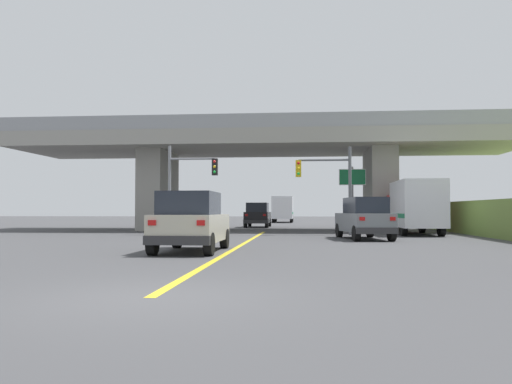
{
  "coord_description": "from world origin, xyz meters",
  "views": [
    {
      "loc": [
        2.43,
        -8.09,
        1.41
      ],
      "look_at": [
        0.2,
        17.06,
        2.3
      ],
      "focal_mm": 36.1,
      "sensor_mm": 36.0,
      "label": 1
    }
  ],
  "objects": [
    {
      "name": "overpass_bridge",
      "position": [
        0.0,
        27.95,
        5.31
      ],
      "size": [
        34.62,
        8.65,
        7.48
      ],
      "color": "gray",
      "rests_on": "ground"
    },
    {
      "name": "suv_crossing",
      "position": [
        5.45,
        17.19,
        1.01
      ],
      "size": [
        2.5,
        4.94,
        2.02
      ],
      "rotation": [
        0.0,
        0.0,
        0.14
      ],
      "color": "slate",
      "rests_on": "ground"
    },
    {
      "name": "highway_sign",
      "position": [
        5.79,
        26.35,
        3.18
      ],
      "size": [
        1.76,
        0.17,
        4.3
      ],
      "color": "slate",
      "rests_on": "ground"
    },
    {
      "name": "traffic_signal_nearside",
      "position": [
        4.05,
        21.3,
        3.15
      ],
      "size": [
        3.16,
        0.36,
        5.02
      ],
      "color": "#56595E",
      "rests_on": "ground"
    },
    {
      "name": "suv_lead",
      "position": [
        -1.3,
        9.04,
        1.01
      ],
      "size": [
        2.04,
        4.31,
        2.02
      ],
      "color": "#B7B29E",
      "rests_on": "ground"
    },
    {
      "name": "ground",
      "position": [
        0.0,
        27.95,
        0.0
      ],
      "size": [
        160.0,
        160.0,
        0.0
      ],
      "primitive_type": "plane",
      "color": "#424244"
    },
    {
      "name": "sedan_oncoming",
      "position": [
        -1.2,
        34.45,
        1.01
      ],
      "size": [
        1.97,
        4.58,
        2.02
      ],
      "color": "black",
      "rests_on": "ground"
    },
    {
      "name": "semi_truck_distant",
      "position": [
        0.27,
        51.49,
        1.56
      ],
      "size": [
        2.33,
        6.89,
        2.94
      ],
      "color": "silver",
      "rests_on": "ground"
    },
    {
      "name": "lane_divider_stripe",
      "position": [
        0.0,
        12.58,
        0.0
      ],
      "size": [
        0.2,
        25.16,
        0.01
      ],
      "primitive_type": "cube",
      "color": "yellow",
      "rests_on": "ground"
    },
    {
      "name": "traffic_signal_farside",
      "position": [
        -4.17,
        20.94,
        3.21
      ],
      "size": [
        2.9,
        0.36,
        5.12
      ],
      "color": "slate",
      "rests_on": "ground"
    },
    {
      "name": "box_truck",
      "position": [
        8.95,
        22.39,
        1.61
      ],
      "size": [
        2.33,
        6.66,
        3.07
      ],
      "color": "red",
      "rests_on": "ground"
    }
  ]
}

